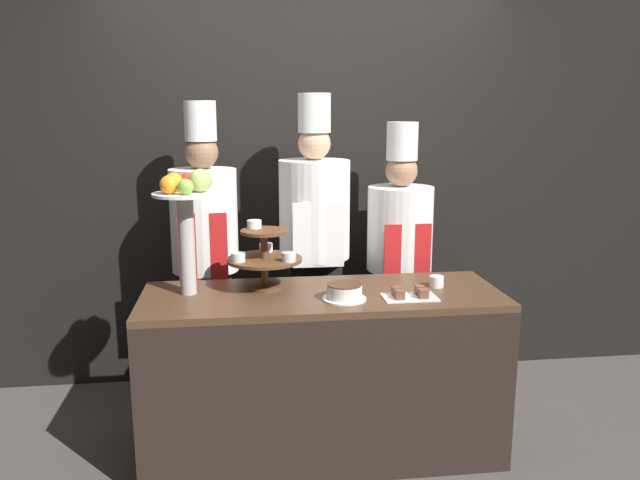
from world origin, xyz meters
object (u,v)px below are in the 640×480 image
object	(u,v)px
chef_left	(205,245)
cake_square_tray	(410,294)
cup_white	(436,281)
chef_center_right	(399,252)
tiered_stand	(264,255)
cake_round	(344,292)
chef_center_left	(315,238)
fruit_pedestal	(186,207)

from	to	relation	value
chef_left	cake_square_tray	bearing A→B (deg)	-36.94
cup_white	chef_center_right	world-z (taller)	chef_center_right
chef_left	chef_center_right	bearing A→B (deg)	0.00
tiered_stand	cake_round	world-z (taller)	tiered_stand
tiered_stand	chef_left	bearing A→B (deg)	122.39
chef_center_left	fruit_pedestal	bearing A→B (deg)	-141.63
fruit_pedestal	chef_center_right	size ratio (longest dim) A/B	0.37
chef_left	cup_white	bearing A→B (deg)	-26.28
cup_white	cake_square_tray	size ratio (longest dim) A/B	0.28
tiered_stand	cake_round	bearing A→B (deg)	-32.87
tiered_stand	chef_center_right	xyz separation A→B (m)	(0.84, 0.51, -0.12)
fruit_pedestal	cake_round	bearing A→B (deg)	-15.25
chef_left	fruit_pedestal	bearing A→B (deg)	-95.25
fruit_pedestal	cake_round	xyz separation A→B (m)	(0.75, -0.20, -0.40)
chef_center_left	chef_center_right	world-z (taller)	chef_center_left
chef_center_right	fruit_pedestal	bearing A→B (deg)	-155.65
chef_center_left	chef_center_right	bearing A→B (deg)	0.00
chef_left	chef_center_right	world-z (taller)	chef_left
fruit_pedestal	chef_center_right	world-z (taller)	chef_center_right
chef_center_left	chef_center_right	xyz separation A→B (m)	(0.52, 0.00, -0.10)
cake_square_tray	cake_round	bearing A→B (deg)	177.53
cup_white	chef_center_left	distance (m)	0.83
tiered_stand	cake_square_tray	xyz separation A→B (m)	(0.70, -0.26, -0.16)
chef_center_right	cup_white	bearing A→B (deg)	-85.71
tiered_stand	chef_center_right	world-z (taller)	chef_center_right
tiered_stand	chef_left	xyz separation A→B (m)	(-0.32, 0.51, -0.05)
cake_square_tray	chef_center_left	xyz separation A→B (m)	(-0.38, 0.77, 0.13)
fruit_pedestal	cup_white	xyz separation A→B (m)	(1.26, -0.05, -0.41)
cup_white	fruit_pedestal	bearing A→B (deg)	177.84
fruit_pedestal	chef_center_left	distance (m)	0.93
fruit_pedestal	chef_left	size ratio (longest dim) A/B	0.34
cup_white	chef_left	bearing A→B (deg)	153.72
cake_round	cup_white	xyz separation A→B (m)	(0.51, 0.16, -0.01)
cup_white	cake_square_tray	xyz separation A→B (m)	(-0.19, -0.17, -0.01)
cup_white	chef_center_right	size ratio (longest dim) A/B	0.04
cup_white	chef_center_left	size ratio (longest dim) A/B	0.04
chef_left	tiered_stand	bearing A→B (deg)	-57.61
fruit_pedestal	cup_white	world-z (taller)	fruit_pedestal
tiered_stand	cake_square_tray	distance (m)	0.76
fruit_pedestal	chef_center_right	distance (m)	1.39
cup_white	chef_left	xyz separation A→B (m)	(-1.21, 0.60, 0.10)
cake_round	chef_left	size ratio (longest dim) A/B	0.12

